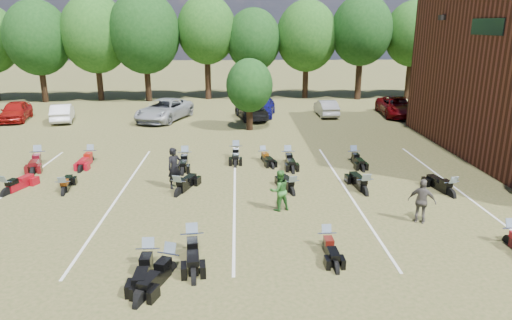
{
  "coord_description": "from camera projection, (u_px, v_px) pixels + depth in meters",
  "views": [
    {
      "loc": [
        -2.82,
        -15.82,
        7.13
      ],
      "look_at": [
        -2.02,
        4.0,
        1.2
      ],
      "focal_mm": 32.0,
      "sensor_mm": 36.0,
      "label": 1
    }
  ],
  "objects": [
    {
      "name": "ground",
      "position": [
        313.0,
        220.0,
        17.3
      ],
      "size": [
        160.0,
        160.0,
        0.0
      ],
      "primitive_type": "plane",
      "color": "brown",
      "rests_on": "ground"
    },
    {
      "name": "car_0",
      "position": [
        16.0,
        111.0,
        34.86
      ],
      "size": [
        2.54,
        4.61,
        1.48
      ],
      "primitive_type": "imported",
      "rotation": [
        0.0,
        0.0,
        0.19
      ],
      "color": "maroon",
      "rests_on": "ground"
    },
    {
      "name": "car_1",
      "position": [
        62.0,
        113.0,
        34.64
      ],
      "size": [
        2.39,
        4.29,
        1.34
      ],
      "primitive_type": "imported",
      "rotation": [
        0.0,
        0.0,
        3.4
      ],
      "color": "silver",
      "rests_on": "ground"
    },
    {
      "name": "car_2",
      "position": [
        164.0,
        110.0,
        34.99
      ],
      "size": [
        4.42,
        6.35,
        1.61
      ],
      "primitive_type": "imported",
      "rotation": [
        0.0,
        0.0,
        -0.33
      ],
      "color": "gray",
      "rests_on": "ground"
    },
    {
      "name": "car_3",
      "position": [
        251.0,
        110.0,
        35.52
      ],
      "size": [
        2.82,
        4.98,
        1.36
      ],
      "primitive_type": "imported",
      "rotation": [
        0.0,
        0.0,
        3.35
      ],
      "color": "black",
      "rests_on": "ground"
    },
    {
      "name": "car_4",
      "position": [
        263.0,
        107.0,
        36.66
      ],
      "size": [
        2.43,
        4.59,
        1.49
      ],
      "primitive_type": "imported",
      "rotation": [
        0.0,
        0.0,
        -0.16
      ],
      "color": "#0D0D60",
      "rests_on": "ground"
    },
    {
      "name": "car_5",
      "position": [
        326.0,
        108.0,
        36.77
      ],
      "size": [
        1.48,
        3.95,
        1.29
      ],
      "primitive_type": "imported",
      "rotation": [
        0.0,
        0.0,
        3.17
      ],
      "color": "#A4A5A1",
      "rests_on": "ground"
    },
    {
      "name": "car_6",
      "position": [
        397.0,
        106.0,
        36.69
      ],
      "size": [
        2.89,
        5.64,
        1.52
      ],
      "primitive_type": "imported",
      "rotation": [
        0.0,
        0.0,
        -0.07
      ],
      "color": "#540407",
      "rests_on": "ground"
    },
    {
      "name": "car_7",
      "position": [
        469.0,
        110.0,
        35.8
      ],
      "size": [
        3.03,
        5.03,
        1.36
      ],
      "primitive_type": "imported",
      "rotation": [
        0.0,
        0.0,
        3.39
      ],
      "color": "#3A3A3F",
      "rests_on": "ground"
    },
    {
      "name": "person_black",
      "position": [
        174.0,
        168.0,
        20.41
      ],
      "size": [
        0.81,
        0.78,
        1.87
      ],
      "primitive_type": "imported",
      "rotation": [
        0.0,
        0.0,
        0.67
      ],
      "color": "black",
      "rests_on": "ground"
    },
    {
      "name": "person_green",
      "position": [
        279.0,
        190.0,
        17.98
      ],
      "size": [
        0.98,
        0.87,
        1.67
      ],
      "primitive_type": "imported",
      "rotation": [
        0.0,
        0.0,
        3.49
      ],
      "color": "#2D6A28",
      "rests_on": "ground"
    },
    {
      "name": "person_grey",
      "position": [
        422.0,
        201.0,
        16.83
      ],
      "size": [
        1.07,
        0.85,
        1.7
      ],
      "primitive_type": "imported",
      "rotation": [
        0.0,
        0.0,
        2.63
      ],
      "color": "#534D47",
      "rests_on": "ground"
    },
    {
      "name": "motorcycle_1",
      "position": [
        149.0,
        267.0,
        13.91
      ],
      "size": [
        0.75,
        2.34,
        1.3
      ],
      "primitive_type": null,
      "rotation": [
        0.0,
        0.0,
        0.0
      ],
      "color": "black",
      "rests_on": "ground"
    },
    {
      "name": "motorcycle_2",
      "position": [
        170.0,
        272.0,
        13.64
      ],
      "size": [
        1.46,
        2.41,
        1.28
      ],
      "primitive_type": null,
      "rotation": [
        0.0,
        0.0,
        -0.34
      ],
      "color": "black",
      "rests_on": "ground"
    },
    {
      "name": "motorcycle_3",
      "position": [
        193.0,
        252.0,
        14.86
      ],
      "size": [
        1.02,
        2.47,
        1.34
      ],
      "primitive_type": null,
      "rotation": [
        0.0,
        0.0,
        0.11
      ],
      "color": "black",
      "rests_on": "ground"
    },
    {
      "name": "motorcycle_5",
      "position": [
        326.0,
        248.0,
        15.11
      ],
      "size": [
        0.67,
        2.01,
        1.12
      ],
      "primitive_type": null,
      "rotation": [
        0.0,
        0.0,
        0.02
      ],
      "color": "black",
      "rests_on": "ground"
    },
    {
      "name": "motorcycle_6",
      "position": [
        509.0,
        244.0,
        15.36
      ],
      "size": [
        0.8,
        2.26,
        1.25
      ],
      "primitive_type": null,
      "rotation": [
        0.0,
        0.0,
        0.04
      ],
      "color": "#470A10",
      "rests_on": "ground"
    },
    {
      "name": "motorcycle_7",
      "position": [
        7.0,
        195.0,
        19.82
      ],
      "size": [
        1.39,
        2.38,
        1.27
      ],
      "primitive_type": null,
      "rotation": [
        0.0,
        0.0,
        2.83
      ],
      "color": "maroon",
      "rests_on": "ground"
    },
    {
      "name": "motorcycle_8",
      "position": [
        64.0,
        194.0,
        19.9
      ],
      "size": [
        0.95,
        2.14,
        1.15
      ],
      "primitive_type": null,
      "rotation": [
        0.0,
        0.0,
        3.29
      ],
      "color": "black",
      "rests_on": "ground"
    },
    {
      "name": "motorcycle_9",
      "position": [
        179.0,
        195.0,
        19.81
      ],
      "size": [
        1.46,
        2.43,
        1.29
      ],
      "primitive_type": null,
      "rotation": [
        0.0,
        0.0,
        2.81
      ],
      "color": "black",
      "rests_on": "ground"
    },
    {
      "name": "motorcycle_10",
      "position": [
        292.0,
        194.0,
        19.93
      ],
      "size": [
        1.13,
        2.25,
        1.2
      ],
      "primitive_type": null,
      "rotation": [
        0.0,
        0.0,
        3.35
      ],
      "color": "black",
      "rests_on": "ground"
    },
    {
      "name": "motorcycle_12",
      "position": [
        364.0,
        194.0,
        19.93
      ],
      "size": [
        0.98,
        2.45,
        1.33
      ],
      "primitive_type": null,
      "rotation": [
        0.0,
        0.0,
        3.23
      ],
      "color": "black",
      "rests_on": "ground"
    },
    {
      "name": "motorcycle_13",
      "position": [
        450.0,
        196.0,
        19.68
      ],
      "size": [
        1.18,
        2.42,
        1.29
      ],
      "primitive_type": null,
      "rotation": [
        0.0,
        0.0,
        3.34
      ],
      "color": "black",
      "rests_on": "ground"
    },
    {
      "name": "motorcycle_14",
      "position": [
        39.0,
        164.0,
        24.17
      ],
      "size": [
        1.36,
        2.62,
        1.4
      ],
      "primitive_type": null,
      "rotation": [
        0.0,
        0.0,
        0.24
      ],
      "color": "#4C0A0D",
      "rests_on": "ground"
    },
    {
      "name": "motorcycle_15",
      "position": [
        91.0,
        162.0,
        24.57
      ],
      "size": [
        0.74,
        2.32,
        1.29
      ],
      "primitive_type": null,
      "rotation": [
        0.0,
        0.0,
        -0.0
      ],
      "color": "maroon",
      "rests_on": "ground"
    },
    {
      "name": "motorcycle_16",
      "position": [
        185.0,
        164.0,
        24.19
      ],
      "size": [
        0.83,
        2.42,
        1.34
      ],
      "primitive_type": null,
      "rotation": [
        0.0,
        0.0,
        0.03
      ],
      "color": "black",
      "rests_on": "ground"
    },
    {
      "name": "motorcycle_17",
      "position": [
        263.0,
        160.0,
        24.83
      ],
      "size": [
        1.13,
        2.09,
        1.11
      ],
      "primitive_type": null,
      "rotation": [
        0.0,
        0.0,
        0.26
      ],
      "color": "black",
      "rests_on": "ground"
    },
    {
      "name": "motorcycle_18",
      "position": [
        236.0,
        157.0,
        25.44
      ],
      "size": [
        0.79,
        2.35,
        1.3
      ],
      "primitive_type": null,
      "rotation": [
        0.0,
        0.0,
        -0.02
      ],
      "color": "black",
      "rests_on": "ground"
    },
    {
      "name": "motorcycle_19",
      "position": [
        288.0,
        163.0,
        24.43
      ],
      "size": [
        0.82,
        2.34,
        1.29
      ],
      "primitive_type": null,
      "rotation": [
        0.0,
        0.0,
        0.04
      ],
      "color": "black",
      "rests_on": "ground"
    },
    {
      "name": "motorcycle_20",
      "position": [
        353.0,
        162.0,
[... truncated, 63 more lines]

